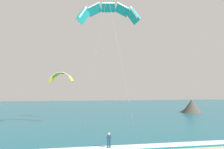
% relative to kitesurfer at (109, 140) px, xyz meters
% --- Properties ---
extents(sea, '(200.00, 120.00, 0.20)m').
position_rel_kitesurfer_xyz_m(sea, '(4.93, 59.04, -0.84)').
color(sea, '#146075').
rests_on(sea, ground).
extents(surf_foam, '(200.00, 1.85, 0.04)m').
position_rel_kitesurfer_xyz_m(surf_foam, '(4.93, 0.04, -0.72)').
color(surf_foam, white).
rests_on(surf_foam, sea).
extents(kitesurfer, '(0.58, 0.58, 1.69)m').
position_rel_kitesurfer_xyz_m(kitesurfer, '(0.00, 0.00, 0.00)').
color(kitesurfer, '#143347').
rests_on(kitesurfer, ground).
extents(kite_primary, '(8.47, 10.23, 16.60)m').
position_rel_kitesurfer_xyz_m(kite_primary, '(1.96, 9.06, 15.56)').
color(kite_primary, teal).
extents(kite_distant, '(4.95, 3.91, 1.94)m').
position_rel_kitesurfer_xyz_m(kite_distant, '(-3.40, 27.01, 7.66)').
color(kite_distant, yellow).
extents(headland_right, '(5.32, 6.88, 3.54)m').
position_rel_kitesurfer_xyz_m(headland_right, '(29.22, 35.57, 0.53)').
color(headland_right, '#47423D').
rests_on(headland_right, ground).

